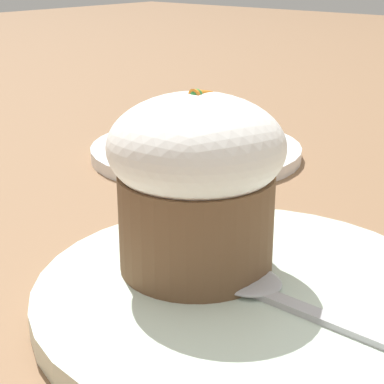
# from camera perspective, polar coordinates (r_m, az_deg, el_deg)

# --- Properties ---
(ground_plane) EXTENTS (4.00, 4.00, 0.00)m
(ground_plane) POSITION_cam_1_polar(r_m,az_deg,el_deg) (0.40, 4.58, -10.14)
(ground_plane) COLOR #846042
(dessert_plate) EXTENTS (0.26, 0.26, 0.02)m
(dessert_plate) POSITION_cam_1_polar(r_m,az_deg,el_deg) (0.40, 4.61, -9.18)
(dessert_plate) COLOR silver
(dessert_plate) RESTS_ON ground_plane
(carrot_cake) EXTENTS (0.11, 0.11, 0.12)m
(carrot_cake) POSITION_cam_1_polar(r_m,az_deg,el_deg) (0.39, 0.00, 0.94)
(carrot_cake) COLOR brown
(carrot_cake) RESTS_ON dessert_plate
(spoon) EXTENTS (0.04, 0.13, 0.01)m
(spoon) POSITION_cam_1_polar(r_m,az_deg,el_deg) (0.39, 5.34, -8.47)
(spoon) COLOR #B7B7BC
(spoon) RESTS_ON dessert_plate
(side_plate) EXTENTS (0.23, 0.23, 0.01)m
(side_plate) POSITION_cam_1_polar(r_m,az_deg,el_deg) (0.69, 0.36, 3.68)
(side_plate) COLOR white
(side_plate) RESTS_ON ground_plane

